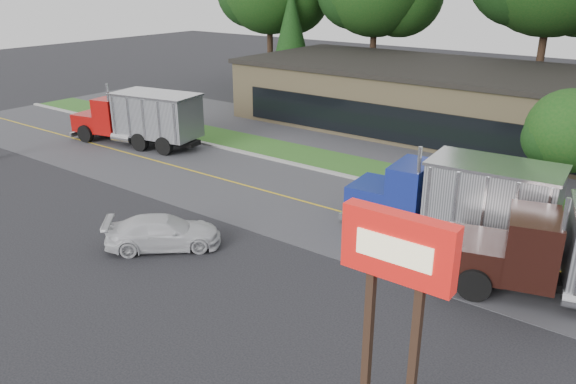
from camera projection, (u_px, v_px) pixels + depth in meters
name	position (u px, v px, depth m)	size (l,w,h in m)	color
ground	(150.00, 276.00, 19.86)	(140.00, 140.00, 0.00)	#2F2F34
road	(299.00, 200.00, 26.58)	(60.00, 8.00, 0.02)	#56565B
center_line	(299.00, 200.00, 26.58)	(60.00, 0.12, 0.01)	gold
curb	(345.00, 177.00, 29.72)	(60.00, 0.30, 0.12)	#9E9E99
grass_verge	(362.00, 168.00, 31.07)	(60.00, 3.40, 0.03)	#326522
far_parking	(402.00, 148.00, 34.80)	(60.00, 7.00, 0.02)	#56565B
strip_mall	(472.00, 104.00, 37.45)	(32.00, 12.00, 4.00)	#9E8961
evergreen_left	(291.00, 35.00, 49.38)	(4.14, 4.14, 9.41)	#382619
tree_verge	(570.00, 135.00, 24.22)	(3.87, 3.64, 5.52)	#382619
dump_truck_red	(142.00, 117.00, 34.72)	(9.08, 4.05, 3.36)	black
dump_truck_blue	(462.00, 197.00, 22.07)	(8.40, 3.25, 3.36)	black
rally_car	(163.00, 232.00, 21.76)	(1.79, 4.40, 1.28)	silver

